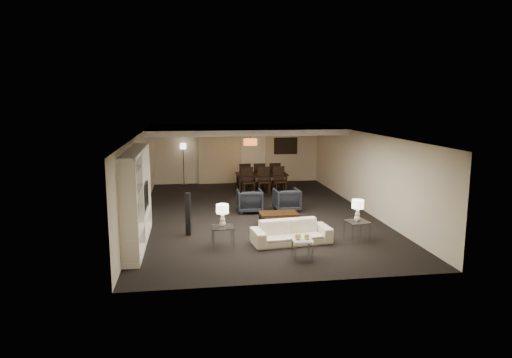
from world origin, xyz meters
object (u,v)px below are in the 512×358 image
at_px(table_lamp_right, 358,211).
at_px(marble_table, 302,249).
at_px(floor_speaker, 188,214).
at_px(table_lamp_left, 222,216).
at_px(dining_table, 261,182).
at_px(coffee_table, 279,219).
at_px(side_table_right, 357,231).
at_px(armchair_right, 287,200).
at_px(chair_nm, 264,181).
at_px(vase_blue, 132,209).
at_px(floor_lamp, 184,164).
at_px(armchair_left, 250,201).
at_px(chair_nr, 280,181).
at_px(chair_fl, 244,176).
at_px(side_table_left, 223,237).
at_px(chair_nl, 248,182).
at_px(chair_fr, 274,175).
at_px(pendant_light, 250,142).
at_px(television, 140,197).
at_px(sofa, 291,232).
at_px(vase_amber, 133,183).
at_px(chair_fm, 259,175).

bearing_deg(table_lamp_right, marble_table, -147.09).
bearing_deg(floor_speaker, table_lamp_left, -35.35).
bearing_deg(dining_table, coffee_table, -93.40).
distance_m(side_table_right, table_lamp_left, 3.44).
xyz_separation_m(armchair_right, table_lamp_right, (1.10, -3.30, 0.41)).
distance_m(floor_speaker, chair_nm, 5.58).
distance_m(table_lamp_right, vase_blue, 5.48).
bearing_deg(floor_speaker, table_lamp_right, 2.98).
height_order(side_table_right, vase_blue, vase_blue).
bearing_deg(floor_lamp, armchair_left, -67.24).
height_order(vase_blue, chair_nr, vase_blue).
bearing_deg(chair_fl, armchair_left, 81.10).
relative_size(table_lamp_left, table_lamp_right, 1.00).
relative_size(coffee_table, side_table_left, 2.00).
bearing_deg(chair_nl, chair_fr, 42.47).
relative_size(dining_table, chair_fl, 1.92).
distance_m(pendant_light, television, 6.70).
xyz_separation_m(television, floor_speaker, (1.19, 0.08, -0.51)).
height_order(coffee_table, dining_table, dining_table).
bearing_deg(chair_nl, sofa, -91.87).
xyz_separation_m(sofa, chair_fr, (0.90, 7.18, 0.23)).
bearing_deg(armchair_right, marble_table, 79.73).
height_order(coffee_table, floor_lamp, floor_lamp).
xyz_separation_m(side_table_right, table_lamp_right, (0.00, 0.00, 0.52)).
bearing_deg(table_lamp_right, side_table_right, 0.00).
xyz_separation_m(side_table_right, vase_blue, (-5.44, -0.60, 0.91)).
bearing_deg(floor_lamp, pendant_light, -33.56).
xyz_separation_m(vase_amber, chair_fr, (4.63, 7.30, -1.13)).
distance_m(pendant_light, side_table_right, 7.03).
relative_size(dining_table, chair_nr, 1.92).
xyz_separation_m(marble_table, floor_lamp, (-2.69, 9.38, 0.65)).
xyz_separation_m(marble_table, chair_nr, (0.90, 6.98, 0.29)).
relative_size(table_lamp_right, chair_fm, 0.53).
bearing_deg(chair_nr, vase_blue, -129.41).
bearing_deg(vase_amber, table_lamp_right, 1.22).
bearing_deg(chair_fm, sofa, 90.57).
relative_size(side_table_left, vase_blue, 2.83).
relative_size(side_table_left, marble_table, 1.20).
bearing_deg(vase_amber, floor_lamp, 82.89).
xyz_separation_m(pendant_light, side_table_right, (1.83, -6.58, -1.67)).
relative_size(side_table_left, floor_lamp, 0.31).
distance_m(television, chair_fm, 7.40).
height_order(armchair_right, floor_lamp, floor_lamp).
relative_size(armchair_left, chair_nl, 0.77).
xyz_separation_m(armchair_left, chair_nl, (0.30, 2.58, 0.15)).
height_order(pendant_light, floor_speaker, pendant_light).
bearing_deg(television, chair_nm, -39.26).
bearing_deg(chair_nm, side_table_right, -72.49).
bearing_deg(chair_nr, chair_nm, 176.14).
height_order(vase_amber, floor_speaker, vase_amber).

